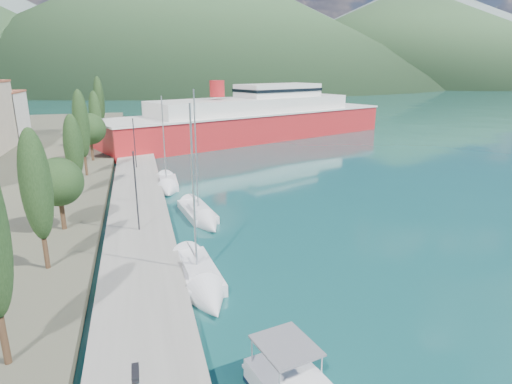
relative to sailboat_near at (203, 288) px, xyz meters
name	(u,v)px	position (x,y,z in m)	size (l,w,h in m)	color
ground	(164,111)	(5.52, 114.17, -0.32)	(1400.00, 1400.00, 0.00)	#154E4E
quay	(138,196)	(-3.48, 20.17, 0.08)	(5.00, 88.00, 0.80)	gray
hills_far	(236,20)	(144.10, 612.90, 77.07)	(1480.00, 900.00, 180.00)	slate
hills_near	(254,25)	(103.56, 366.67, 48.86)	(1010.00, 520.00, 115.00)	#325230
tree_row	(80,136)	(-9.12, 26.94, 5.33)	(4.17, 65.41, 10.69)	#47301E
lamp_posts	(136,191)	(-3.48, 8.74, 3.76)	(0.15, 47.39, 6.06)	#2D2D33
sailboat_near	(203,288)	(0.00, 0.00, 0.00)	(3.16, 8.47, 11.91)	silver
sailboat_mid	(204,219)	(1.89, 11.96, -0.03)	(3.32, 8.56, 11.99)	silver
sailboat_far	(167,188)	(-0.38, 22.91, -0.01)	(2.52, 7.46, 10.90)	silver
ferry	(255,120)	(18.16, 54.36, 3.12)	(57.40, 32.30, 11.32)	red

